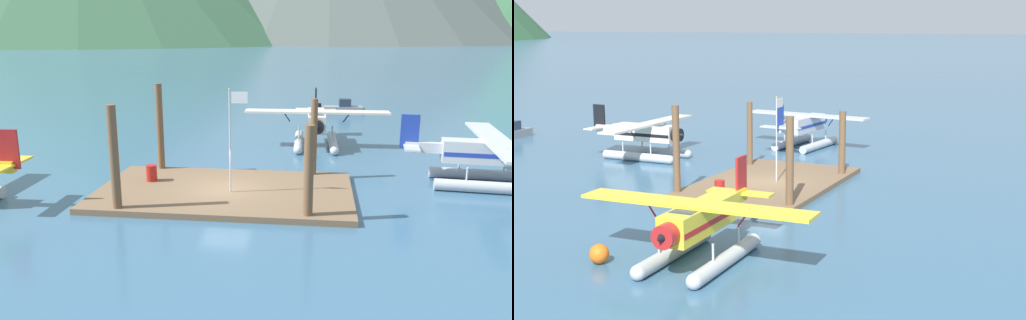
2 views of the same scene
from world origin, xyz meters
The scene contains 12 objects.
ground_plane centered at (0.00, 0.00, 0.00)m, with size 1200.00×1200.00×0.00m, color #38607F.
dock_platform centered at (0.00, 0.00, 0.15)m, with size 13.13×7.81×0.30m, color brown.
piling_near_left centered at (-4.44, -3.43, 2.55)m, with size 0.42×0.42×5.11m, color brown.
piling_near_right centered at (4.36, -3.33, 2.19)m, with size 0.44×0.44×4.37m, color brown.
piling_far_left centered at (-4.51, 3.64, 2.67)m, with size 0.41×0.41×5.35m, color brown.
piling_far_right centered at (4.50, 3.43, 2.32)m, with size 0.38×0.38×4.63m, color brown.
flagpole centered at (0.52, -0.46, 3.63)m, with size 0.95×0.10×5.28m.
fuel_drum centered at (-4.24, 0.98, 0.74)m, with size 0.62×0.62×0.88m.
mooring_buoy centered at (-15.71, 0.40, 0.42)m, with size 0.84×0.84×0.84m, color orange.
seaplane_cream_bow_right centered at (4.60, 12.08, 1.58)m, with size 10.43×7.98×3.84m.
seaplane_yellow_port_aft centered at (-13.87, -3.39, 1.58)m, with size 7.98×10.45×3.84m.
seaplane_silver_stbd_fwd centered at (13.94, 3.12, 1.58)m, with size 7.96×10.49×3.84m.
Camera 2 is at (-38.21, -18.00, 9.95)m, focal length 49.33 mm.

